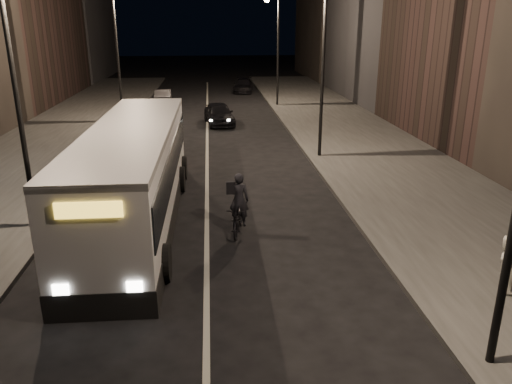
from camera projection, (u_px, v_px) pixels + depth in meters
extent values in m
plane|color=black|center=(207.00, 281.00, 13.21)|extent=(180.00, 180.00, 0.00)
cube|color=#31312F|center=(364.00, 146.00, 27.10)|extent=(7.00, 70.00, 0.16)
cube|color=#31312F|center=(41.00, 153.00, 25.63)|extent=(7.00, 70.00, 0.16)
cylinder|color=black|center=(323.00, 74.00, 23.64)|extent=(0.16, 0.16, 8.00)
cylinder|color=black|center=(278.00, 53.00, 38.70)|extent=(0.16, 0.16, 8.00)
cylinder|color=black|center=(18.00, 103.00, 15.14)|extent=(0.16, 0.16, 8.00)
cylinder|color=black|center=(118.00, 60.00, 32.09)|extent=(0.16, 0.16, 8.00)
cube|color=silver|center=(135.00, 176.00, 16.69)|extent=(2.64, 12.22, 3.25)
cube|color=black|center=(134.00, 162.00, 16.54)|extent=(2.72, 11.81, 1.17)
cube|color=silver|center=(131.00, 129.00, 16.18)|extent=(2.66, 12.22, 0.18)
cube|color=gold|center=(89.00, 210.00, 10.58)|extent=(1.42, 0.13, 0.36)
cylinder|color=black|center=(65.00, 266.00, 12.93)|extent=(0.36, 1.02, 1.02)
cylinder|color=black|center=(164.00, 262.00, 13.13)|extent=(0.36, 1.02, 1.02)
cylinder|color=black|center=(119.00, 175.00, 20.59)|extent=(0.36, 1.02, 1.02)
cylinder|color=black|center=(181.00, 173.00, 20.79)|extent=(0.36, 1.02, 1.02)
imported|color=black|center=(239.00, 219.00, 16.08)|extent=(0.97, 1.90, 0.95)
imported|color=black|center=(239.00, 200.00, 15.65)|extent=(0.70, 0.53, 1.74)
imported|color=black|center=(219.00, 114.00, 32.95)|extent=(2.21, 4.36, 1.42)
imported|color=#3D3D40|center=(163.00, 96.00, 41.13)|extent=(1.47, 3.76, 1.22)
imported|color=black|center=(243.00, 86.00, 47.93)|extent=(2.23, 4.45, 1.24)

